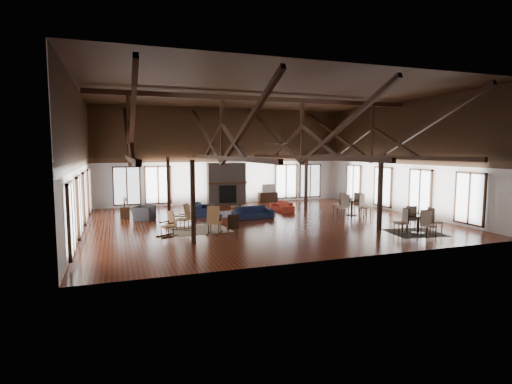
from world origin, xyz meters
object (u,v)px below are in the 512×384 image
object	(u,v)px
sofa_navy_front	(253,213)
sofa_orange	(282,206)
tv_console	(268,197)
coffee_table	(242,207)
sofa_navy_left	(202,209)
cafe_table_far	(352,205)
cafe_table_near	(418,221)
armchair	(144,213)

from	to	relation	value
sofa_navy_front	sofa_orange	xyz separation A→B (m)	(2.34, 1.81, -0.04)
tv_console	coffee_table	bearing A→B (deg)	-126.23
tv_console	sofa_navy_left	bearing A→B (deg)	-143.85
sofa_orange	cafe_table_far	size ratio (longest dim) A/B	0.83
sofa_orange	cafe_table_near	size ratio (longest dim) A/B	0.88
sofa_navy_front	sofa_navy_left	bearing A→B (deg)	129.22
cafe_table_far	tv_console	distance (m)	6.89
sofa_navy_left	coffee_table	bearing A→B (deg)	-84.41
cafe_table_near	tv_console	distance (m)	11.66
sofa_orange	tv_console	xyz separation A→B (m)	(0.70, 4.02, 0.05)
armchair	sofa_orange	bearing A→B (deg)	-60.13
sofa_navy_left	sofa_orange	size ratio (longest dim) A/B	1.14
cafe_table_far	tv_console	bearing A→B (deg)	108.58
sofa_orange	cafe_table_near	bearing A→B (deg)	17.90
cafe_table_near	sofa_navy_front	bearing A→B (deg)	132.72
sofa_navy_left	armchair	world-z (taller)	armchair
sofa_orange	armchair	size ratio (longest dim) A/B	1.71
coffee_table	cafe_table_near	world-z (taller)	cafe_table_near
armchair	sofa_navy_front	bearing A→B (deg)	-78.16
coffee_table	armchair	distance (m)	5.11
sofa_orange	coffee_table	distance (m)	2.43
sofa_navy_front	cafe_table_far	bearing A→B (deg)	-15.14
sofa_orange	armchair	xyz separation A→B (m)	(-7.51, -0.50, 0.08)
sofa_orange	sofa_navy_left	bearing A→B (deg)	-95.90
sofa_navy_left	cafe_table_near	world-z (taller)	cafe_table_near
sofa_orange	cafe_table_far	world-z (taller)	cafe_table_far
coffee_table	armchair	bearing A→B (deg)	179.67
coffee_table	cafe_table_far	bearing A→B (deg)	-26.70
cafe_table_near	tv_console	bearing A→B (deg)	100.66
armchair	cafe_table_far	world-z (taller)	cafe_table_far
cafe_table_far	tv_console	world-z (taller)	cafe_table_far
sofa_navy_front	cafe_table_far	size ratio (longest dim) A/B	0.95
cafe_table_far	sofa_navy_left	bearing A→B (deg)	159.70
coffee_table	armchair	xyz separation A→B (m)	(-5.10, -0.27, -0.05)
tv_console	sofa_navy_front	bearing A→B (deg)	-117.57
cafe_table_near	armchair	bearing A→B (deg)	146.20
cafe_table_near	cafe_table_far	size ratio (longest dim) A/B	0.94
sofa_navy_left	sofa_orange	bearing A→B (deg)	-75.09
cafe_table_far	tv_console	xyz separation A→B (m)	(-2.20, 6.53, -0.24)
cafe_table_far	armchair	bearing A→B (deg)	169.05
armchair	cafe_table_far	xyz separation A→B (m)	(10.41, -2.01, 0.21)
cafe_table_near	sofa_navy_left	bearing A→B (deg)	133.83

